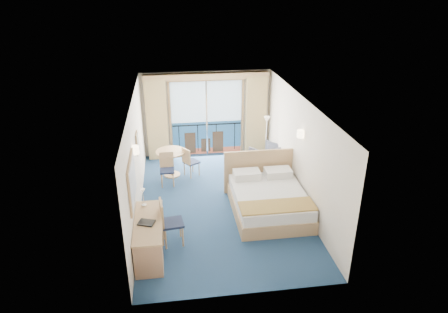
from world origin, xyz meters
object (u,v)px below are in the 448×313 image
at_px(desk, 149,249).
at_px(floor_lamp, 267,128).
at_px(round_table, 171,157).
at_px(table_chair_b, 167,167).
at_px(desk_chair, 168,220).
at_px(nightstand, 277,172).
at_px(bed, 268,199).
at_px(table_chair_a, 189,160).
at_px(armchair, 267,158).

bearing_deg(desk, floor_lamp, 52.94).
bearing_deg(round_table, table_chair_b, -104.49).
bearing_deg(desk_chair, floor_lamp, -45.02).
distance_m(nightstand, desk_chair, 3.96).
height_order(desk, table_chair_b, table_chair_b).
bearing_deg(desk_chair, bed, -74.34).
bearing_deg(desk, table_chair_a, 75.14).
bearing_deg(desk, round_table, 82.57).
height_order(armchair, table_chair_b, table_chair_b).
xyz_separation_m(table_chair_a, table_chair_b, (-0.64, -0.37, 0.02)).
xyz_separation_m(floor_lamp, round_table, (-2.91, -0.53, -0.55)).
bearing_deg(round_table, floor_lamp, 10.33).
bearing_deg(round_table, nightstand, -15.33).
relative_size(desk_chair, table_chair_b, 1.15).
distance_m(floor_lamp, desk_chair, 4.92).
bearing_deg(desk, bed, 31.19).
relative_size(table_chair_a, table_chair_b, 0.96).
xyz_separation_m(floor_lamp, table_chair_a, (-2.40, -0.66, -0.63)).
bearing_deg(table_chair_b, nightstand, -6.03).
relative_size(desk, table_chair_a, 1.88).
distance_m(table_chair_a, table_chair_b, 0.74).
xyz_separation_m(bed, desk, (-2.82, -1.71, 0.10)).
bearing_deg(desk, desk_chair, 61.19).
bearing_deg(armchair, floor_lamp, -133.35).
height_order(bed, floor_lamp, floor_lamp).
distance_m(nightstand, desk, 4.72).
distance_m(bed, round_table, 3.27).
relative_size(bed, table_chair_b, 2.46).
height_order(bed, round_table, bed).
bearing_deg(table_chair_a, desk, 131.76).
bearing_deg(nightstand, table_chair_b, 174.33).
xyz_separation_m(armchair, round_table, (-2.83, 0.03, 0.19)).
height_order(armchair, desk_chair, desk_chair).
relative_size(desk_chair, round_table, 1.24).
bearing_deg(bed, floor_lamp, 77.86).
xyz_separation_m(nightstand, table_chair_a, (-2.43, 0.68, 0.20)).
relative_size(armchair, table_chair_b, 0.93).
height_order(nightstand, armchair, armchair).
distance_m(floor_lamp, table_chair_b, 3.27).
xyz_separation_m(nightstand, armchair, (-0.10, 0.77, 0.09)).
bearing_deg(nightstand, desk_chair, -140.87).
relative_size(round_table, table_chair_b, 0.93).
bearing_deg(desk, nightstand, 42.86).
bearing_deg(table_chair_a, nightstand, -138.98).
relative_size(bed, table_chair_a, 2.55).
bearing_deg(armchair, table_chair_b, -26.58).
bearing_deg(table_chair_b, armchair, 8.62).
height_order(armchair, desk, desk).
relative_size(floor_lamp, desk, 0.90).
bearing_deg(floor_lamp, round_table, -169.67).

